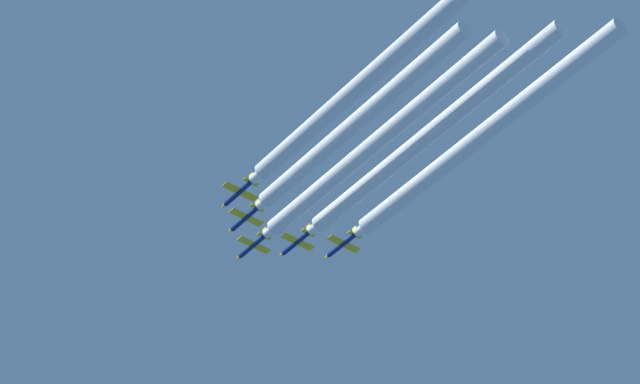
{
  "coord_description": "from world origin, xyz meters",
  "views": [
    {
      "loc": [
        -142.93,
        -204.63,
        2.46
      ],
      "look_at": [
        0.27,
        -20.28,
        201.24
      ],
      "focal_mm": 79.62,
      "sensor_mm": 36.0,
      "label": 1
    }
  ],
  "objects_px": {
    "jet_right_wingman": "(296,243)",
    "jet_left_wingman": "(244,219)",
    "jet_lead": "(252,246)",
    "jet_outer_left": "(238,193)",
    "jet_outer_right": "(341,245)"
  },
  "relations": [
    {
      "from": "jet_outer_left",
      "to": "jet_lead",
      "type": "bearing_deg",
      "value": 46.23
    },
    {
      "from": "jet_right_wingman",
      "to": "jet_outer_left",
      "type": "bearing_deg",
      "value": -160.71
    },
    {
      "from": "jet_right_wingman",
      "to": "jet_outer_left",
      "type": "height_order",
      "value": "jet_right_wingman"
    },
    {
      "from": "jet_right_wingman",
      "to": "jet_outer_left",
      "type": "distance_m",
      "value": 22.5
    },
    {
      "from": "jet_lead",
      "to": "jet_right_wingman",
      "type": "relative_size",
      "value": 1.0
    },
    {
      "from": "jet_left_wingman",
      "to": "jet_outer_right",
      "type": "distance_m",
      "value": 23.24
    },
    {
      "from": "jet_lead",
      "to": "jet_right_wingman",
      "type": "xyz_separation_m",
      "value": [
        6.55,
        -7.88,
        -0.82
      ]
    },
    {
      "from": "jet_outer_left",
      "to": "jet_outer_right",
      "type": "height_order",
      "value": "jet_outer_right"
    },
    {
      "from": "jet_right_wingman",
      "to": "jet_outer_left",
      "type": "xyz_separation_m",
      "value": [
        -21.21,
        -7.42,
        -1.16
      ]
    },
    {
      "from": "jet_right_wingman",
      "to": "jet_left_wingman",
      "type": "bearing_deg",
      "value": -178.82
    },
    {
      "from": "jet_right_wingman",
      "to": "jet_outer_right",
      "type": "bearing_deg",
      "value": -40.34
    },
    {
      "from": "jet_lead",
      "to": "jet_right_wingman",
      "type": "distance_m",
      "value": 10.28
    },
    {
      "from": "jet_left_wingman",
      "to": "jet_outer_left",
      "type": "distance_m",
      "value": 9.88
    },
    {
      "from": "jet_lead",
      "to": "jet_outer_right",
      "type": "height_order",
      "value": "jet_lead"
    },
    {
      "from": "jet_lead",
      "to": "jet_left_wingman",
      "type": "relative_size",
      "value": 1.0
    }
  ]
}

